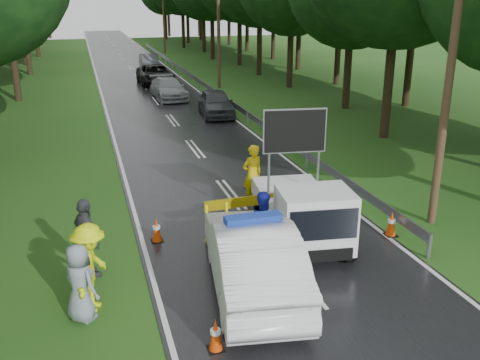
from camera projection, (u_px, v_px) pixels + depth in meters
name	position (u px, v px, depth m)	size (l,w,h in m)	color
ground	(296.00, 278.00, 12.97)	(160.00, 160.00, 0.00)	#1A4814
road	(146.00, 87.00, 40.17)	(7.00, 140.00, 0.02)	black
guardrail	(195.00, 78.00, 40.67)	(0.12, 60.06, 0.70)	gray
utility_pole_near	(453.00, 51.00, 14.51)	(1.40, 0.24, 10.00)	#4D3523
utility_pole_mid	(218.00, 17.00, 38.08)	(1.40, 0.24, 10.00)	#4D3523
utility_pole_far	(163.00, 9.00, 61.66)	(1.40, 0.24, 10.00)	#4D3523
police_sedan	(253.00, 256.00, 12.20)	(2.52, 5.38, 1.88)	white
work_truck	(303.00, 211.00, 14.52)	(2.46, 4.59, 3.50)	gray
barrier	(256.00, 205.00, 14.96)	(2.98, 0.22, 1.23)	yellow
officer	(252.00, 175.00, 17.30)	(0.73, 0.48, 2.00)	yellow
civilian	(265.00, 224.00, 13.87)	(0.86, 0.67, 1.76)	#1922A6
bystander_left	(90.00, 268.00, 11.38)	(1.30, 0.74, 2.01)	#E4FB0D
bystander_mid	(87.00, 239.00, 12.72)	(1.18, 0.49, 2.02)	#3F4147
bystander_right	(80.00, 283.00, 11.05)	(0.85, 0.55, 1.73)	gray
queue_car_first	(216.00, 103.00, 30.27)	(1.73, 4.31, 1.47)	#3A3D41
queue_car_second	(168.00, 89.00, 35.27)	(1.90, 4.66, 1.35)	#999CA0
queue_car_third	(156.00, 75.00, 40.96)	(2.47, 5.36, 1.49)	black
queue_car_fourth	(149.00, 62.00, 49.25)	(1.49, 4.29, 1.41)	#414348
cone_near_left	(216.00, 335.00, 10.23)	(0.33, 0.33, 0.70)	black
cone_center	(260.00, 257.00, 13.17)	(0.38, 0.38, 0.81)	black
cone_far	(272.00, 209.00, 16.14)	(0.37, 0.37, 0.77)	black
cone_left_mid	(157.00, 230.00, 14.79)	(0.34, 0.34, 0.71)	black
cone_right	(391.00, 224.00, 15.14)	(0.36, 0.36, 0.75)	black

